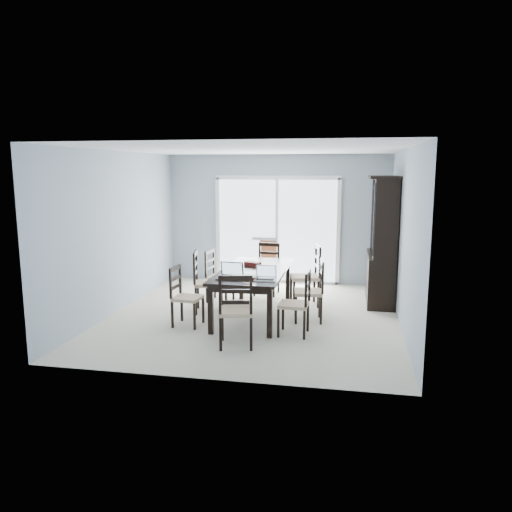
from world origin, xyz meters
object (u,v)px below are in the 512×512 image
Objects in this scene: chair_end_near at (236,303)px; dining_table at (254,274)px; cell_phone at (246,284)px; game_box at (253,264)px; laptop_dark at (229,275)px; chair_right_mid at (315,284)px; china_hutch at (382,242)px; chair_end_far at (268,263)px; chair_left_mid at (203,275)px; chair_left_near at (182,289)px; chair_right_near at (300,296)px; chair_right_far at (311,269)px; chair_left_far at (215,270)px; hot_tub at (249,252)px; laptop_silver at (265,277)px.

dining_table is at bearing 80.86° from chair_end_near.
game_box reaches higher than cell_phone.
chair_right_mid is at bearing 32.81° from laptop_dark.
china_hutch is at bearing 44.47° from cell_phone.
laptop_dark is at bearing -138.13° from china_hutch.
chair_end_far is (-0.99, 1.60, -0.01)m from chair_right_mid.
chair_right_mid is (1.82, -0.16, -0.03)m from chair_left_mid.
dining_table is at bearing 128.84° from chair_left_near.
cell_phone is at bearing 76.31° from chair_left_near.
chair_left_mid is 1.09× the size of chair_right_near.
game_box is at bearing 62.48° from chair_right_mid.
dining_table is 2.41m from china_hutch.
chair_right_far reaches higher than chair_left_mid.
chair_left_far is 2.01m from chair_right_mid.
chair_left_far is at bearing 147.60° from game_box.
dining_table is 22.95× the size of cell_phone.
chair_left_mid is 1.80m from chair_end_near.
game_box reaches higher than dining_table.
chair_left_far is 2.44m from chair_end_near.
laptop_dark is at bearing -105.50° from dining_table.
dining_table is 1.17m from chair_left_near.
china_hutch reaches higher than chair_left_near.
hot_tub is (-0.81, 4.79, -0.14)m from chair_end_near.
chair_end_far is 2.28m from laptop_dark.
chair_right_mid is at bearing 45.52° from chair_end_near.
hot_tub is (-0.75, 3.31, -0.21)m from dining_table.
laptop_dark is at bearing -97.36° from game_box.
chair_left_far is at bearing 124.62° from laptop_silver.
chair_right_near reaches higher than chair_left_near.
chair_right_mid is 0.92× the size of chair_right_far.
chair_end_near is 4.86m from hot_tub.
chair_right_mid reaches higher than laptop_silver.
chair_right_near is at bearing 0.81° from laptop_dark.
chair_end_near is (0.92, -1.55, -0.01)m from chair_left_mid.
chair_left_near is 2.01m from chair_right_mid.
chair_right_mid is 0.96× the size of chair_end_near.
game_box is at bearing 106.26° from chair_right_far.
chair_right_mid is 1.27m from cell_phone.
chair_end_near reaches higher than cell_phone.
chair_end_near is (0.06, -1.48, -0.07)m from dining_table.
chair_right_near is 1.62m from chair_right_far.
game_box is at bearing -155.51° from china_hutch.
china_hutch is 7.16× the size of laptop_silver.
chair_end_near reaches higher than game_box.
laptop_silver is at bearing -67.15° from dining_table.
chair_left_near is at bearing 116.00° from chair_right_far.
chair_left_mid is 12.11× the size of cell_phone.
chair_end_far is at bearing 160.76° from chair_left_near.
chair_end_near is 3.74× the size of laptop_silver.
cell_phone is (1.05, -0.33, 0.21)m from chair_left_near.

